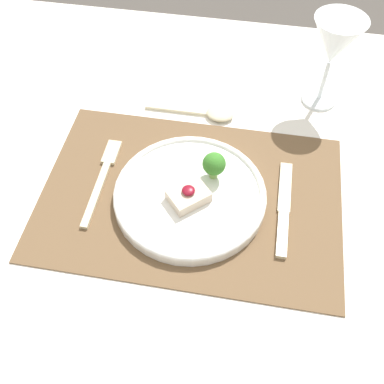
{
  "coord_description": "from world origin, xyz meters",
  "views": [
    {
      "loc": [
        0.08,
        -0.43,
        1.34
      ],
      "look_at": [
        0.0,
        -0.01,
        0.76
      ],
      "focal_mm": 42.0,
      "sensor_mm": 36.0,
      "label": 1
    }
  ],
  "objects": [
    {
      "name": "dinner_plate",
      "position": [
        0.0,
        -0.01,
        0.75
      ],
      "size": [
        0.25,
        0.25,
        0.07
      ],
      "color": "white",
      "rests_on": "placemat"
    },
    {
      "name": "fork",
      "position": [
        -0.15,
        0.01,
        0.75
      ],
      "size": [
        0.02,
        0.19,
        0.01
      ],
      "rotation": [
        0.0,
        0.0,
        -0.05
      ],
      "color": "beige",
      "rests_on": "placemat"
    },
    {
      "name": "knife",
      "position": [
        0.15,
        -0.01,
        0.75
      ],
      "size": [
        0.02,
        0.19,
        0.01
      ],
      "rotation": [
        0.0,
        0.0,
        -0.01
      ],
      "color": "beige",
      "rests_on": "placemat"
    },
    {
      "name": "wine_glass_near",
      "position": [
        0.21,
        0.28,
        0.87
      ],
      "size": [
        0.09,
        0.09,
        0.18
      ],
      "color": "white",
      "rests_on": "dining_table"
    },
    {
      "name": "spoon",
      "position": [
        0.01,
        0.2,
        0.75
      ],
      "size": [
        0.17,
        0.04,
        0.02
      ],
      "rotation": [
        0.0,
        0.0,
        -0.08
      ],
      "color": "beige",
      "rests_on": "dining_table"
    },
    {
      "name": "dining_table",
      "position": [
        0.0,
        0.0,
        0.64
      ],
      "size": [
        1.14,
        1.04,
        0.74
      ],
      "color": "white",
      "rests_on": "ground_plane"
    },
    {
      "name": "placemat",
      "position": [
        0.0,
        0.0,
        0.74
      ],
      "size": [
        0.49,
        0.34,
        0.0
      ],
      "primitive_type": "cube",
      "color": "brown",
      "rests_on": "dining_table"
    },
    {
      "name": "ground_plane",
      "position": [
        0.0,
        0.0,
        0.0
      ],
      "size": [
        8.0,
        8.0,
        0.0
      ],
      "primitive_type": "plane",
      "color": "#4C4742"
    }
  ]
}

